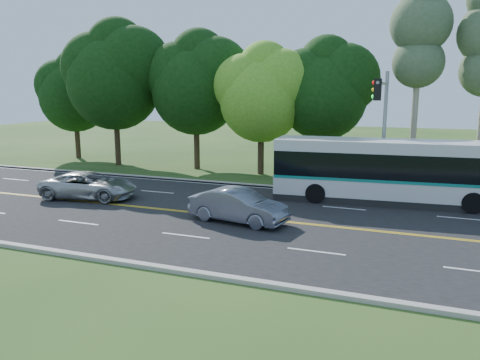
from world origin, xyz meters
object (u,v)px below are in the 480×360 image
(traffic_signal, at_px, (382,116))
(transit_bus, at_px, (396,172))
(sedan, at_px, (238,206))
(suv, at_px, (89,185))

(traffic_signal, xyz_separation_m, transit_bus, (0.85, 0.26, -2.99))
(sedan, height_order, suv, sedan)
(traffic_signal, height_order, transit_bus, traffic_signal)
(sedan, bearing_deg, suv, 90.61)
(sedan, distance_m, suv, 9.62)
(traffic_signal, bearing_deg, sedan, -132.46)
(sedan, bearing_deg, transit_bus, -35.67)
(sedan, xyz_separation_m, suv, (-9.50, 1.50, -0.03))
(traffic_signal, bearing_deg, suv, -162.79)
(transit_bus, xyz_separation_m, suv, (-16.01, -4.96, -0.93))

